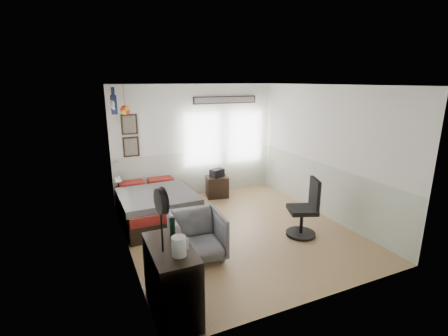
{
  "coord_description": "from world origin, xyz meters",
  "views": [
    {
      "loc": [
        -2.56,
        -5.07,
        2.77
      ],
      "look_at": [
        -0.1,
        0.4,
        1.15
      ],
      "focal_mm": 26.0,
      "sensor_mm": 36.0,
      "label": 1
    }
  ],
  "objects_px": {
    "armchair": "(197,236)",
    "nightstand": "(217,187)",
    "bed": "(156,205)",
    "task_chair": "(305,213)",
    "dresser": "(172,280)"
  },
  "relations": [
    {
      "from": "bed",
      "to": "task_chair",
      "type": "bearing_deg",
      "value": -39.06
    },
    {
      "from": "bed",
      "to": "task_chair",
      "type": "height_order",
      "value": "task_chair"
    },
    {
      "from": "armchair",
      "to": "nightstand",
      "type": "distance_m",
      "value": 2.85
    },
    {
      "from": "nightstand",
      "to": "task_chair",
      "type": "xyz_separation_m",
      "value": [
        0.66,
        -2.56,
        0.19
      ]
    },
    {
      "from": "bed",
      "to": "task_chair",
      "type": "xyz_separation_m",
      "value": [
        2.34,
        -1.83,
        0.14
      ]
    },
    {
      "from": "bed",
      "to": "nightstand",
      "type": "height_order",
      "value": "bed"
    },
    {
      "from": "task_chair",
      "to": "nightstand",
      "type": "bearing_deg",
      "value": 124.91
    },
    {
      "from": "dresser",
      "to": "task_chair",
      "type": "height_order",
      "value": "task_chair"
    },
    {
      "from": "dresser",
      "to": "nightstand",
      "type": "height_order",
      "value": "dresser"
    },
    {
      "from": "nightstand",
      "to": "task_chair",
      "type": "distance_m",
      "value": 2.65
    },
    {
      "from": "dresser",
      "to": "armchair",
      "type": "xyz_separation_m",
      "value": [
        0.72,
        1.1,
        -0.07
      ]
    },
    {
      "from": "task_chair",
      "to": "bed",
      "type": "bearing_deg",
      "value": 162.45
    },
    {
      "from": "task_chair",
      "to": "dresser",
      "type": "bearing_deg",
      "value": -139.37
    },
    {
      "from": "dresser",
      "to": "nightstand",
      "type": "xyz_separation_m",
      "value": [
        2.12,
        3.58,
        -0.19
      ]
    },
    {
      "from": "bed",
      "to": "armchair",
      "type": "distance_m",
      "value": 1.78
    }
  ]
}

